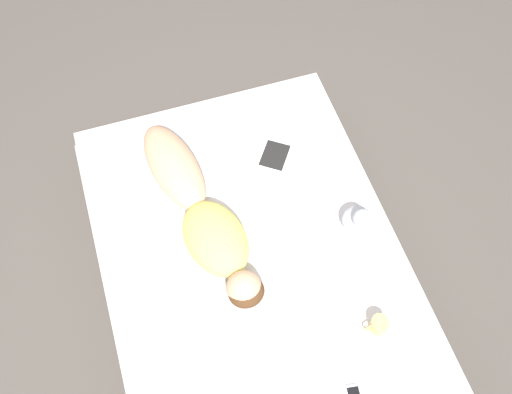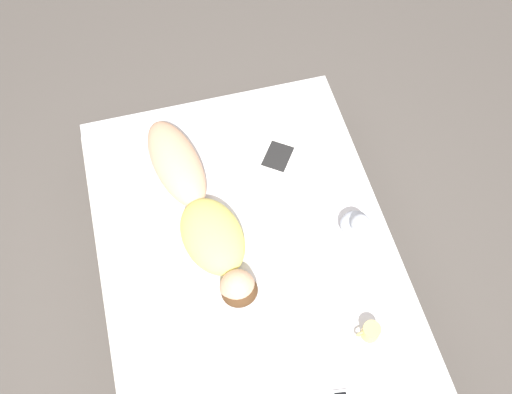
{
  "view_description": "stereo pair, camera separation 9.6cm",
  "coord_description": "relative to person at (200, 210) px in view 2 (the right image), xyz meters",
  "views": [
    {
      "loc": [
        0.39,
        1.27,
        3.4
      ],
      "look_at": [
        -0.12,
        -0.29,
        0.56
      ],
      "focal_mm": 42.0,
      "sensor_mm": 36.0,
      "label": 1
    },
    {
      "loc": [
        0.29,
        1.3,
        3.4
      ],
      "look_at": [
        -0.12,
        -0.29,
        0.56
      ],
      "focal_mm": 42.0,
      "sensor_mm": 36.0,
      "label": 2
    }
  ],
  "objects": [
    {
      "name": "ground_plane",
      "position": [
        -0.2,
        0.26,
        -0.6
      ],
      "size": [
        12.0,
        12.0,
        0.0
      ],
      "primitive_type": "plane",
      "color": "#4C4742"
    },
    {
      "name": "bed",
      "position": [
        -0.2,
        0.26,
        -0.35
      ],
      "size": [
        1.61,
        2.2,
        0.51
      ],
      "color": "beige",
      "rests_on": "ground_plane"
    },
    {
      "name": "person",
      "position": [
        0.0,
        0.0,
        0.0
      ],
      "size": [
        0.48,
        1.26,
        0.19
      ],
      "rotation": [
        0.0,
        0.0,
        0.19
      ],
      "color": "tan",
      "rests_on": "bed"
    },
    {
      "name": "open_magazine",
      "position": [
        -0.6,
        -0.22,
        -0.09
      ],
      "size": [
        0.51,
        0.47,
        0.01
      ],
      "rotation": [
        0.0,
        0.0,
        -0.63
      ],
      "color": "white",
      "rests_on": "bed"
    },
    {
      "name": "coffee_mug",
      "position": [
        -0.67,
        0.84,
        -0.04
      ],
      "size": [
        0.12,
        0.09,
        0.09
      ],
      "color": "tan",
      "rests_on": "bed"
    },
    {
      "name": "plush_toy",
      "position": [
        -0.78,
        0.29,
        0.0
      ],
      "size": [
        0.16,
        0.18,
        0.22
      ],
      "color": "#B2BCCC",
      "rests_on": "bed"
    }
  ]
}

